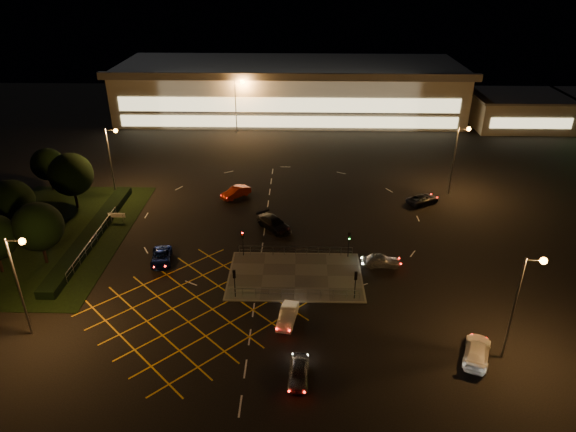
{
  "coord_description": "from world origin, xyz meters",
  "views": [
    {
      "loc": [
        2.38,
        -48.35,
        30.92
      ],
      "look_at": [
        0.97,
        8.38,
        2.0
      ],
      "focal_mm": 32.0,
      "sensor_mm": 36.0,
      "label": 1
    }
  ],
  "objects_px": {
    "car_queue_white": "(288,316)",
    "signal_nw": "(243,238)",
    "car_right_silver": "(381,260)",
    "car_circ_red": "(236,192)",
    "signal_se": "(356,280)",
    "signal_ne": "(349,240)",
    "car_approach_white": "(477,351)",
    "car_left_blue": "(161,257)",
    "car_near_silver": "(299,372)",
    "car_east_grey": "(423,199)",
    "signal_sw": "(234,278)",
    "car_far_dkgrey": "(274,223)"
  },
  "relations": [
    {
      "from": "signal_sw",
      "to": "car_near_silver",
      "type": "relative_size",
      "value": 0.77
    },
    {
      "from": "car_near_silver",
      "to": "car_queue_white",
      "type": "distance_m",
      "value": 7.41
    },
    {
      "from": "signal_se",
      "to": "car_right_silver",
      "type": "height_order",
      "value": "signal_se"
    },
    {
      "from": "signal_sw",
      "to": "car_near_silver",
      "type": "xyz_separation_m",
      "value": [
        6.46,
        -11.01,
        -1.67
      ]
    },
    {
      "from": "signal_sw",
      "to": "car_circ_red",
      "type": "distance_m",
      "value": 24.33
    },
    {
      "from": "car_near_silver",
      "to": "car_right_silver",
      "type": "relative_size",
      "value": 0.97
    },
    {
      "from": "signal_nw",
      "to": "car_left_blue",
      "type": "distance_m",
      "value": 9.38
    },
    {
      "from": "car_queue_white",
      "to": "car_far_dkgrey",
      "type": "relative_size",
      "value": 0.77
    },
    {
      "from": "car_right_silver",
      "to": "car_approach_white",
      "type": "relative_size",
      "value": 0.82
    },
    {
      "from": "signal_ne",
      "to": "car_near_silver",
      "type": "height_order",
      "value": "signal_ne"
    },
    {
      "from": "signal_ne",
      "to": "signal_nw",
      "type": "bearing_deg",
      "value": 180.0
    },
    {
      "from": "signal_se",
      "to": "car_east_grey",
      "type": "xyz_separation_m",
      "value": [
        11.53,
        22.59,
        -1.7
      ]
    },
    {
      "from": "signal_sw",
      "to": "car_east_grey",
      "type": "xyz_separation_m",
      "value": [
        23.53,
        22.59,
        -1.7
      ]
    },
    {
      "from": "signal_ne",
      "to": "car_approach_white",
      "type": "xyz_separation_m",
      "value": [
        9.7,
        -16.17,
        -1.63
      ]
    },
    {
      "from": "signal_nw",
      "to": "car_approach_white",
      "type": "xyz_separation_m",
      "value": [
        21.7,
        -16.17,
        -1.63
      ]
    },
    {
      "from": "signal_sw",
      "to": "car_right_silver",
      "type": "xyz_separation_m",
      "value": [
        15.5,
        6.28,
        -1.65
      ]
    },
    {
      "from": "signal_se",
      "to": "signal_ne",
      "type": "relative_size",
      "value": 1.0
    },
    {
      "from": "signal_nw",
      "to": "car_near_silver",
      "type": "height_order",
      "value": "signal_nw"
    },
    {
      "from": "signal_ne",
      "to": "car_queue_white",
      "type": "relative_size",
      "value": 0.76
    },
    {
      "from": "signal_sw",
      "to": "signal_nw",
      "type": "relative_size",
      "value": 1.0
    },
    {
      "from": "signal_se",
      "to": "car_far_dkgrey",
      "type": "distance_m",
      "value": 17.15
    },
    {
      "from": "car_circ_red",
      "to": "signal_nw",
      "type": "bearing_deg",
      "value": -35.47
    },
    {
      "from": "signal_nw",
      "to": "signal_ne",
      "type": "height_order",
      "value": "same"
    },
    {
      "from": "car_queue_white",
      "to": "car_right_silver",
      "type": "distance_m",
      "value": 14.2
    },
    {
      "from": "car_right_silver",
      "to": "car_circ_red",
      "type": "relative_size",
      "value": 0.93
    },
    {
      "from": "car_left_blue",
      "to": "car_east_grey",
      "type": "height_order",
      "value": "car_east_grey"
    },
    {
      "from": "signal_se",
      "to": "car_east_grey",
      "type": "relative_size",
      "value": 0.66
    },
    {
      "from": "car_east_grey",
      "to": "car_near_silver",
      "type": "bearing_deg",
      "value": 121.67
    },
    {
      "from": "car_queue_white",
      "to": "car_left_blue",
      "type": "distance_m",
      "value": 17.73
    },
    {
      "from": "car_near_silver",
      "to": "car_east_grey",
      "type": "relative_size",
      "value": 0.85
    },
    {
      "from": "car_far_dkgrey",
      "to": "car_left_blue",
      "type": "bearing_deg",
      "value": 174.25
    },
    {
      "from": "car_circ_red",
      "to": "signal_ne",
      "type": "bearing_deg",
      "value": -2.69
    },
    {
      "from": "signal_ne",
      "to": "car_approach_white",
      "type": "bearing_deg",
      "value": -59.03
    },
    {
      "from": "car_right_silver",
      "to": "car_left_blue",
      "type": "bearing_deg",
      "value": 90.19
    },
    {
      "from": "signal_ne",
      "to": "car_circ_red",
      "type": "relative_size",
      "value": 0.7
    },
    {
      "from": "car_near_silver",
      "to": "car_east_grey",
      "type": "bearing_deg",
      "value": 66.61
    },
    {
      "from": "car_queue_white",
      "to": "signal_nw",
      "type": "bearing_deg",
      "value": 125.01
    },
    {
      "from": "car_circ_red",
      "to": "car_left_blue",
      "type": "bearing_deg",
      "value": -65.0
    },
    {
      "from": "car_far_dkgrey",
      "to": "car_east_grey",
      "type": "distance_m",
      "value": 21.81
    },
    {
      "from": "signal_sw",
      "to": "car_approach_white",
      "type": "distance_m",
      "value": 23.25
    },
    {
      "from": "car_right_silver",
      "to": "car_circ_red",
      "type": "xyz_separation_m",
      "value": [
        -18.24,
        17.84,
        0.03
      ]
    },
    {
      "from": "car_far_dkgrey",
      "to": "car_approach_white",
      "type": "distance_m",
      "value": 29.37
    },
    {
      "from": "car_queue_white",
      "to": "signal_ne",
      "type": "bearing_deg",
      "value": 70.68
    },
    {
      "from": "car_left_blue",
      "to": "car_circ_red",
      "type": "xyz_separation_m",
      "value": [
        6.37,
        17.6,
        0.1
      ]
    },
    {
      "from": "signal_ne",
      "to": "car_far_dkgrey",
      "type": "relative_size",
      "value": 0.58
    },
    {
      "from": "signal_sw",
      "to": "car_right_silver",
      "type": "relative_size",
      "value": 0.75
    },
    {
      "from": "signal_ne",
      "to": "car_left_blue",
      "type": "distance_m",
      "value": 21.23
    },
    {
      "from": "signal_nw",
      "to": "car_approach_white",
      "type": "relative_size",
      "value": 0.62
    },
    {
      "from": "car_queue_white",
      "to": "car_east_grey",
      "type": "xyz_separation_m",
      "value": [
        18.14,
        26.27,
        -0.02
      ]
    },
    {
      "from": "signal_se",
      "to": "signal_nw",
      "type": "height_order",
      "value": "same"
    }
  ]
}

